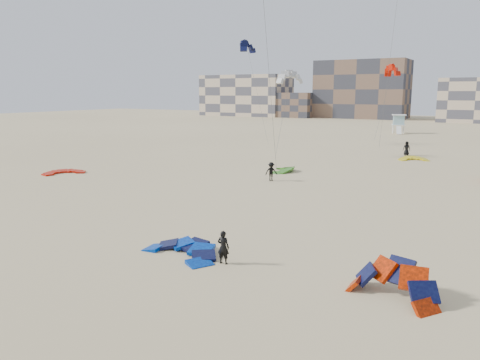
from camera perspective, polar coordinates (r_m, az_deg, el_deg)
The scene contains 16 objects.
ground at distance 22.06m, azimuth -5.97°, elevation -11.38°, with size 320.00×320.00×0.00m, color #D1BD8C.
kite_ground_blue at distance 24.70m, azimuth -7.04°, elevation -8.94°, with size 4.04×4.17×0.91m, color #0045BB, non-canonical shape.
kite_ground_orange at distance 20.62m, azimuth 17.95°, elevation -13.49°, with size 3.76×2.96×2.39m, color #FF2B00, non-canonical shape.
kite_ground_red at distance 51.45m, azimuth -20.67°, elevation 0.76°, with size 3.71×3.93×0.44m, color red, non-canonical shape.
kite_ground_green at distance 49.66m, azimuth 5.17°, elevation 1.07°, with size 3.48×3.61×0.93m, color #2E7A1B, non-canonical shape.
kite_ground_yellow at distance 61.34m, azimuth 20.41°, elevation 2.28°, with size 3.33×3.46×0.74m, color #FFF80C, non-canonical shape.
kitesurfer_main at distance 22.97m, azimuth -2.05°, elevation -8.19°, with size 0.61×0.40×1.66m, color black.
kitesurfer_c at distance 44.07m, azimuth 3.83°, elevation 1.04°, with size 1.15×0.66×1.77m, color black.
kitesurfer_e at distance 65.66m, azimuth 19.65°, elevation 3.66°, with size 0.91×0.59×1.85m, color black.
kite_fly_grey at distance 60.91m, azimuth 6.11°, elevation 12.19°, with size 4.71×10.15×10.30m.
kite_fly_navy at distance 75.98m, azimuth 0.90°, elevation 15.84°, with size 9.01×8.34×15.59m.
kite_fly_red at distance 78.95m, azimuth 18.06°, elevation 12.47°, with size 4.88×7.65×11.67m.
lifeguard_tower_far at distance 100.41m, azimuth 18.75°, elevation 6.48°, with size 3.26×5.49×3.77m.
condo_west_a at distance 167.93m, azimuth 0.75°, elevation 10.27°, with size 30.00×15.00×14.00m, color beige.
condo_west_b at distance 156.26m, azimuth 14.64°, elevation 10.63°, with size 28.00×14.00×18.00m, color brown.
condo_fill_left at distance 157.32m, azimuth 6.84°, elevation 9.07°, with size 12.00×10.00×8.00m, color brown.
Camera 1 is at (12.11, -16.47, 8.27)m, focal length 35.00 mm.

